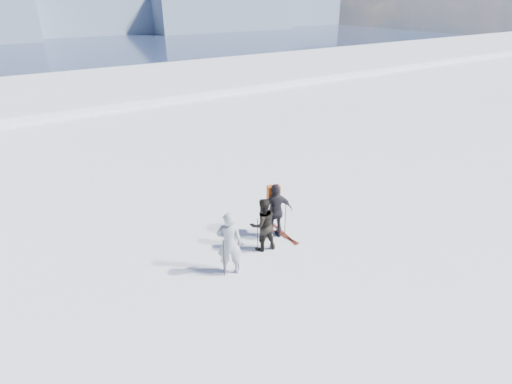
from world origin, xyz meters
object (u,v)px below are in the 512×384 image
(skier_pack, at_px, (276,211))
(skis_loose, at_px, (281,233))
(skier_grey, at_px, (229,243))
(skier_dark, at_px, (263,225))

(skier_pack, height_order, skis_loose, skier_pack)
(skier_grey, height_order, skier_pack, skier_grey)
(skier_dark, xyz_separation_m, skis_loose, (1.02, 0.38, -0.87))
(skier_pack, xyz_separation_m, skis_loose, (0.27, 0.03, -0.95))
(skier_grey, relative_size, skier_pack, 1.03)
(skier_grey, distance_m, skis_loose, 2.81)
(skier_dark, bearing_deg, skis_loose, -148.89)
(skier_grey, xyz_separation_m, skier_pack, (2.22, 0.83, -0.03))
(skier_grey, bearing_deg, skier_dark, -130.68)
(skis_loose, bearing_deg, skier_pack, -174.30)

